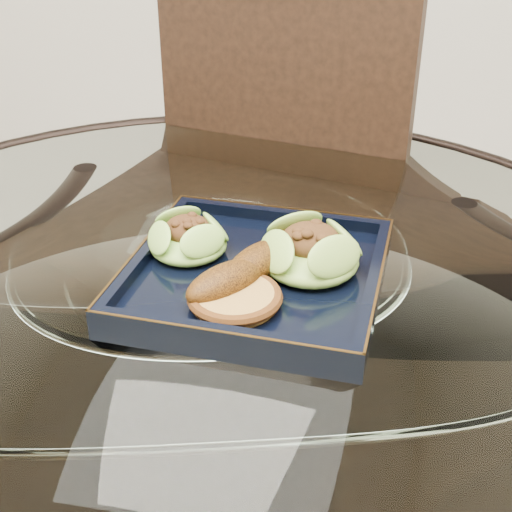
# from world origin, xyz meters

# --- Properties ---
(dining_table) EXTENTS (1.13, 1.13, 0.77)m
(dining_table) POSITION_xyz_m (-0.00, -0.00, 0.60)
(dining_table) COLOR white
(dining_table) RESTS_ON ground
(dining_chair) EXTENTS (0.52, 0.52, 1.03)m
(dining_chair) POSITION_xyz_m (-0.03, 0.34, 0.58)
(dining_chair) COLOR #311C10
(dining_chair) RESTS_ON ground
(navy_plate) EXTENTS (0.28, 0.28, 0.02)m
(navy_plate) POSITION_xyz_m (0.05, 0.00, 0.77)
(navy_plate) COLOR black
(navy_plate) RESTS_ON dining_table
(lettuce_wrap_left) EXTENTS (0.11, 0.11, 0.03)m
(lettuce_wrap_left) POSITION_xyz_m (-0.03, 0.03, 0.80)
(lettuce_wrap_left) COLOR #68AE32
(lettuce_wrap_left) RESTS_ON navy_plate
(lettuce_wrap_right) EXTENTS (0.13, 0.13, 0.04)m
(lettuce_wrap_right) POSITION_xyz_m (0.11, 0.02, 0.80)
(lettuce_wrap_right) COLOR #598C28
(lettuce_wrap_right) RESTS_ON navy_plate
(roasted_plantain) EXTENTS (0.13, 0.19, 0.04)m
(roasted_plantain) POSITION_xyz_m (0.05, -0.01, 0.80)
(roasted_plantain) COLOR #5E3309
(roasted_plantain) RESTS_ON navy_plate
(crumb_patty) EXTENTS (0.09, 0.09, 0.02)m
(crumb_patty) POSITION_xyz_m (0.04, -0.07, 0.79)
(crumb_patty) COLOR #A67B37
(crumb_patty) RESTS_ON navy_plate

